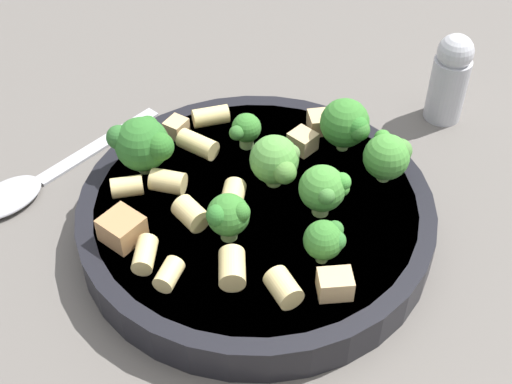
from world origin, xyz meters
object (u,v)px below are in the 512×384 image
at_px(rigatoni_5, 232,268).
at_px(rigatoni_8, 283,288).
at_px(broccoli_floret_0, 386,152).
at_px(chicken_chunk_4, 122,229).
at_px(broccoli_floret_7, 246,129).
at_px(rigatoni_7, 169,274).
at_px(rigatoni_2, 211,116).
at_px(broccoli_floret_1, 228,215).
at_px(broccoli_floret_6, 325,240).
at_px(broccoli_floret_3, 143,143).
at_px(spoon, 33,182).
at_px(broccoli_floret_5, 276,160).
at_px(pepper_shaker, 450,77).
at_px(rigatoni_6, 198,144).
at_px(rigatoni_0, 145,254).
at_px(rigatoni_1, 127,187).
at_px(broccoli_floret_2, 324,189).
at_px(chicken_chunk_3, 303,141).
at_px(broccoli_floret_4, 347,124).
at_px(chicken_chunk_2, 176,128).
at_px(rigatoni_3, 168,182).
at_px(rigatoni_4, 191,214).
at_px(chicken_chunk_1, 335,284).
at_px(pasta_bowl, 256,214).
at_px(rigatoni_9, 233,200).

xyz_separation_m(rigatoni_5, rigatoni_8, (0.03, -0.02, -0.00)).
relative_size(broccoli_floret_0, chicken_chunk_4, 1.49).
height_order(broccoli_floret_7, rigatoni_7, broccoli_floret_7).
bearing_deg(rigatoni_2, broccoli_floret_1, -96.87).
bearing_deg(broccoli_floret_6, broccoli_floret_3, 129.93).
bearing_deg(spoon, broccoli_floret_5, -23.76).
relative_size(broccoli_floret_6, pepper_shaker, 0.39).
height_order(rigatoni_6, spoon, rigatoni_6).
xyz_separation_m(rigatoni_0, rigatoni_1, (-0.00, 0.07, 0.00)).
relative_size(rigatoni_2, rigatoni_7, 1.38).
bearing_deg(broccoli_floret_2, chicken_chunk_3, 83.56).
xyz_separation_m(broccoli_floret_5, chicken_chunk_4, (-0.11, -0.02, -0.01)).
height_order(broccoli_floret_4, chicken_chunk_2, broccoli_floret_4).
distance_m(rigatoni_3, rigatoni_4, 0.04).
distance_m(broccoli_floret_5, broccoli_floret_6, 0.08).
height_order(broccoli_floret_6, chicken_chunk_1, broccoli_floret_6).
relative_size(broccoli_floret_0, spoon, 0.23).
relative_size(pepper_shaker, spoon, 0.50).
distance_m(broccoli_floret_7, chicken_chunk_1, 0.15).
xyz_separation_m(pasta_bowl, chicken_chunk_2, (-0.04, 0.09, 0.02)).
xyz_separation_m(broccoli_floret_1, rigatoni_9, (0.01, 0.03, -0.01)).
bearing_deg(spoon, rigatoni_3, -32.60).
bearing_deg(rigatoni_6, chicken_chunk_4, -131.95).
distance_m(broccoli_floret_2, rigatoni_5, 0.08).
relative_size(rigatoni_1, rigatoni_8, 0.98).
bearing_deg(pepper_shaker, broccoli_floret_1, -151.54).
distance_m(rigatoni_7, chicken_chunk_1, 0.10).
xyz_separation_m(broccoli_floret_0, broccoli_floret_3, (-0.17, 0.05, 0.00)).
distance_m(broccoli_floret_6, rigatoni_9, 0.08).
height_order(rigatoni_0, chicken_chunk_3, chicken_chunk_3).
height_order(rigatoni_2, rigatoni_5, rigatoni_5).
relative_size(rigatoni_6, spoon, 0.19).
bearing_deg(rigatoni_3, chicken_chunk_2, 74.24).
xyz_separation_m(pasta_bowl, spoon, (-0.15, 0.09, -0.01)).
height_order(rigatoni_3, spoon, rigatoni_3).
relative_size(rigatoni_1, rigatoni_9, 0.80).
bearing_deg(rigatoni_3, broccoli_floret_6, -46.71).
distance_m(broccoli_floret_4, chicken_chunk_1, 0.14).
height_order(broccoli_floret_5, broccoli_floret_6, broccoli_floret_5).
xyz_separation_m(rigatoni_4, rigatoni_5, (0.02, -0.05, -0.00)).
bearing_deg(broccoli_floret_4, pasta_bowl, -154.53).
bearing_deg(rigatoni_2, rigatoni_8, -88.12).
bearing_deg(rigatoni_5, broccoli_floret_7, 71.68).
distance_m(broccoli_floret_1, broccoli_floret_6, 0.06).
distance_m(broccoli_floret_0, broccoli_floret_2, 0.06).
bearing_deg(rigatoni_3, broccoli_floret_3, 115.11).
bearing_deg(chicken_chunk_3, rigatoni_4, -150.74).
xyz_separation_m(rigatoni_3, spoon, (-0.10, 0.06, -0.03)).
bearing_deg(broccoli_floret_1, rigatoni_3, 118.96).
height_order(broccoli_floret_2, pepper_shaker, pepper_shaker).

